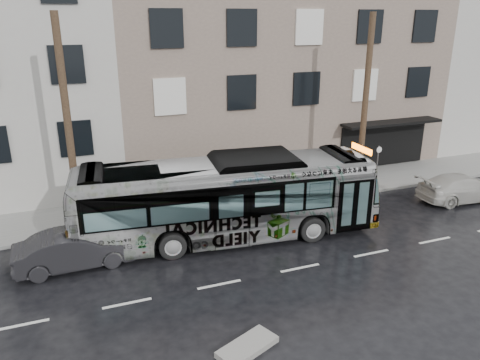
% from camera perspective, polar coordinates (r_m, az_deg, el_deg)
% --- Properties ---
extents(ground, '(120.00, 120.00, 0.00)m').
position_cam_1_polar(ground, '(19.97, 3.93, -7.31)').
color(ground, black).
rests_on(ground, ground).
extents(sidewalk, '(90.00, 3.60, 0.15)m').
position_cam_1_polar(sidewalk, '(24.07, -0.95, -2.28)').
color(sidewalk, gray).
rests_on(sidewalk, ground).
extents(building_taupe, '(20.00, 12.00, 11.00)m').
position_cam_1_polar(building_taupe, '(31.68, 2.73, 13.07)').
color(building_taupe, gray).
rests_on(building_taupe, ground).
extents(utility_pole_front, '(0.30, 0.30, 9.00)m').
position_cam_1_polar(utility_pole_front, '(24.42, 14.98, 8.57)').
color(utility_pole_front, '#4F3C27').
rests_on(utility_pole_front, sidewalk).
extents(utility_pole_rear, '(0.30, 0.30, 9.00)m').
position_cam_1_polar(utility_pole_rear, '(19.90, -20.17, 5.70)').
color(utility_pole_rear, '#4F3C27').
rests_on(utility_pole_rear, sidewalk).
extents(sign_post, '(0.06, 0.06, 2.40)m').
position_cam_1_polar(sign_post, '(25.85, 16.34, 1.45)').
color(sign_post, slate).
rests_on(sign_post, sidewalk).
extents(bus, '(12.98, 4.34, 3.55)m').
position_cam_1_polar(bus, '(19.47, -1.67, -2.27)').
color(bus, '#B2B2B2').
rests_on(bus, ground).
extents(white_sedan, '(4.84, 2.23, 1.37)m').
position_cam_1_polar(white_sedan, '(26.41, 25.45, -0.83)').
color(white_sedan, '#B3B0AA').
rests_on(white_sedan, ground).
extents(dark_sedan, '(4.40, 1.68, 1.43)m').
position_cam_1_polar(dark_sedan, '(18.67, -19.49, -8.00)').
color(dark_sedan, black).
rests_on(dark_sedan, ground).
extents(slush_pile, '(1.97, 1.44, 0.18)m').
position_cam_1_polar(slush_pile, '(14.05, 0.90, -19.68)').
color(slush_pile, '#9A9792').
rests_on(slush_pile, ground).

